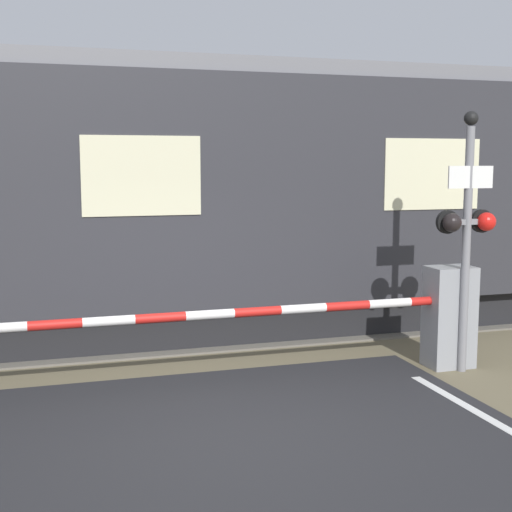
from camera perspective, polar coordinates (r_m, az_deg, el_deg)
ground_plane at (r=7.48m, az=-2.09°, el=-13.75°), size 80.00×80.00×0.00m
track_bed at (r=11.69m, az=-7.79°, el=-5.84°), size 36.00×3.20×0.13m
train at (r=11.33m, az=-10.18°, el=4.53°), size 16.04×3.18×4.19m
crossing_barrier at (r=9.57m, az=12.66°, el=-4.71°), size 6.33×0.44×1.35m
signal_post at (r=9.46m, az=16.56°, el=2.33°), size 0.80×0.26×3.35m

